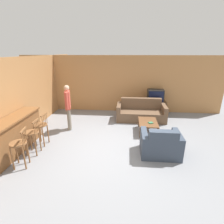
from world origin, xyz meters
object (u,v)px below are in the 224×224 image
at_px(bar_chair_far, 41,127).
at_px(armchair_near, 160,145).
at_px(couch_far, 141,113).
at_px(tv_unit, 154,108).
at_px(coffee_table, 148,123).
at_px(book_on_table, 151,123).
at_px(tv, 155,96).
at_px(person_by_window, 68,105).
at_px(bar_chair_mid, 32,135).
at_px(bar_chair_near, 19,146).

bearing_deg(bar_chair_far, armchair_near, -4.25).
height_order(couch_far, tv_unit, couch_far).
distance_m(bar_chair_far, coffee_table, 3.55).
relative_size(armchair_near, book_on_table, 5.72).
bearing_deg(tv, person_by_window, -149.32).
height_order(bar_chair_far, book_on_table, bar_chair_far).
relative_size(tv, person_by_window, 0.43).
height_order(couch_far, coffee_table, couch_far).
relative_size(armchair_near, person_by_window, 0.64).
distance_m(couch_far, tv, 1.15).
height_order(coffee_table, book_on_table, book_on_table).
height_order(bar_chair_mid, bar_chair_far, same).
height_order(coffee_table, tv, tv).
relative_size(bar_chair_near, coffee_table, 1.03).
bearing_deg(armchair_near, bar_chair_mid, -175.93).
bearing_deg(bar_chair_mid, book_on_table, 24.44).
bearing_deg(bar_chair_near, tv, 47.98).
distance_m(couch_far, person_by_window, 3.03).
bearing_deg(tv, couch_far, -131.09).
height_order(tv, person_by_window, person_by_window).
xyz_separation_m(couch_far, tv_unit, (0.66, 0.76, -0.01)).
bearing_deg(armchair_near, person_by_window, 155.08).
distance_m(bar_chair_mid, book_on_table, 3.76).
distance_m(bar_chair_mid, tv_unit, 5.32).
bearing_deg(coffee_table, bar_chair_mid, -153.26).
relative_size(bar_chair_mid, person_by_window, 0.61).
bearing_deg(armchair_near, book_on_table, 95.48).
bearing_deg(person_by_window, tv, 30.68).
bearing_deg(person_by_window, coffee_table, 0.25).
xyz_separation_m(tv, person_by_window, (-3.36, -1.99, 0.07)).
xyz_separation_m(couch_far, person_by_window, (-2.70, -1.23, 0.64)).
relative_size(bar_chair_far, book_on_table, 5.43).
relative_size(couch_far, person_by_window, 1.22).
distance_m(bar_chair_near, tv, 5.75).
relative_size(bar_chair_far, coffee_table, 1.03).
bearing_deg(tv_unit, coffee_table, -104.07).
bearing_deg(bar_chair_far, tv, 39.33).
xyz_separation_m(bar_chair_mid, tv, (3.84, 3.66, 0.30)).
xyz_separation_m(bar_chair_mid, coffee_table, (3.35, 1.69, -0.22)).
bearing_deg(bar_chair_mid, bar_chair_near, -90.03).
height_order(bar_chair_far, couch_far, bar_chair_far).
relative_size(bar_chair_mid, bar_chair_far, 1.00).
relative_size(bar_chair_far, armchair_near, 0.95).
relative_size(couch_far, tv, 2.85).
xyz_separation_m(bar_chair_far, person_by_window, (0.49, 1.16, 0.38)).
bearing_deg(tv_unit, bar_chair_far, -140.64).
height_order(couch_far, book_on_table, couch_far).
relative_size(bar_chair_near, bar_chair_mid, 1.00).
bearing_deg(bar_chair_mid, bar_chair_far, 90.00).
xyz_separation_m(couch_far, book_on_table, (0.24, -1.35, 0.11)).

